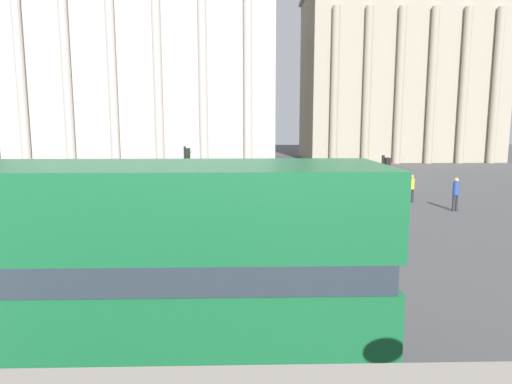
{
  "coord_description": "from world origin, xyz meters",
  "views": [
    {
      "loc": [
        -1.14,
        -2.42,
        4.7
      ],
      "look_at": [
        -0.65,
        15.57,
        1.99
      ],
      "focal_mm": 32.0,
      "sensor_mm": 36.0,
      "label": 1
    }
  ],
  "objects_px": {
    "plaza_building_right": "(396,77)",
    "pedestrian_blue": "(456,192)",
    "traffic_light_mid": "(384,184)",
    "traffic_light_far": "(187,169)",
    "pedestrian_yellow": "(412,187)",
    "pedestrian_olive": "(313,175)",
    "pedestrian_grey": "(307,253)",
    "double_decker_bus": "(46,271)",
    "plaza_building_left": "(149,71)",
    "traffic_light_near": "(255,213)",
    "car_navy": "(308,192)"
  },
  "relations": [
    {
      "from": "pedestrian_grey",
      "to": "car_navy",
      "type": "bearing_deg",
      "value": 99.29
    },
    {
      "from": "traffic_light_mid",
      "to": "pedestrian_blue",
      "type": "relative_size",
      "value": 1.88
    },
    {
      "from": "double_decker_bus",
      "to": "traffic_light_far",
      "type": "xyz_separation_m",
      "value": [
        0.23,
        17.17,
        0.04
      ]
    },
    {
      "from": "plaza_building_right",
      "to": "pedestrian_grey",
      "type": "height_order",
      "value": "plaza_building_right"
    },
    {
      "from": "pedestrian_yellow",
      "to": "plaza_building_left",
      "type": "bearing_deg",
      "value": -116.7
    },
    {
      "from": "plaza_building_left",
      "to": "pedestrian_yellow",
      "type": "relative_size",
      "value": 17.73
    },
    {
      "from": "car_navy",
      "to": "pedestrian_grey",
      "type": "xyz_separation_m",
      "value": [
        -1.97,
        -13.67,
        0.22
      ]
    },
    {
      "from": "double_decker_bus",
      "to": "traffic_light_mid",
      "type": "xyz_separation_m",
      "value": [
        9.09,
        10.99,
        -0.01
      ]
    },
    {
      "from": "traffic_light_mid",
      "to": "car_navy",
      "type": "xyz_separation_m",
      "value": [
        -1.94,
        8.26,
        -1.55
      ]
    },
    {
      "from": "double_decker_bus",
      "to": "car_navy",
      "type": "xyz_separation_m",
      "value": [
        7.14,
        19.25,
        -1.56
      ]
    },
    {
      "from": "traffic_light_mid",
      "to": "pedestrian_blue",
      "type": "distance_m",
      "value": 8.05
    },
    {
      "from": "plaza_building_right",
      "to": "traffic_light_near",
      "type": "xyz_separation_m",
      "value": [
        -19.78,
        -48.12,
        -8.56
      ]
    },
    {
      "from": "double_decker_bus",
      "to": "car_navy",
      "type": "relative_size",
      "value": 2.68
    },
    {
      "from": "plaza_building_right",
      "to": "pedestrian_olive",
      "type": "distance_m",
      "value": 33.52
    },
    {
      "from": "pedestrian_olive",
      "to": "plaza_building_right",
      "type": "bearing_deg",
      "value": 9.82
    },
    {
      "from": "car_navy",
      "to": "pedestrian_olive",
      "type": "relative_size",
      "value": 2.41
    },
    {
      "from": "traffic_light_near",
      "to": "pedestrian_yellow",
      "type": "height_order",
      "value": "traffic_light_near"
    },
    {
      "from": "plaza_building_left",
      "to": "traffic_light_mid",
      "type": "height_order",
      "value": "plaza_building_left"
    },
    {
      "from": "double_decker_bus",
      "to": "pedestrian_blue",
      "type": "height_order",
      "value": "double_decker_bus"
    },
    {
      "from": "pedestrian_blue",
      "to": "car_navy",
      "type": "bearing_deg",
      "value": -152.61
    },
    {
      "from": "pedestrian_grey",
      "to": "plaza_building_left",
      "type": "bearing_deg",
      "value": 124.37
    },
    {
      "from": "traffic_light_mid",
      "to": "pedestrian_yellow",
      "type": "xyz_separation_m",
      "value": [
        4.3,
        8.39,
        -1.3
      ]
    },
    {
      "from": "pedestrian_grey",
      "to": "pedestrian_yellow",
      "type": "distance_m",
      "value": 16.06
    },
    {
      "from": "double_decker_bus",
      "to": "plaza_building_right",
      "type": "relative_size",
      "value": 0.46
    },
    {
      "from": "plaza_building_left",
      "to": "traffic_light_near",
      "type": "relative_size",
      "value": 8.8
    },
    {
      "from": "traffic_light_near",
      "to": "pedestrian_yellow",
      "type": "relative_size",
      "value": 2.01
    },
    {
      "from": "plaza_building_right",
      "to": "traffic_light_mid",
      "type": "height_order",
      "value": "plaza_building_right"
    },
    {
      "from": "traffic_light_far",
      "to": "pedestrian_yellow",
      "type": "height_order",
      "value": "traffic_light_far"
    },
    {
      "from": "plaza_building_left",
      "to": "double_decker_bus",
      "type": "bearing_deg",
      "value": -80.83
    },
    {
      "from": "plaza_building_right",
      "to": "traffic_light_far",
      "type": "distance_m",
      "value": 43.77
    },
    {
      "from": "traffic_light_mid",
      "to": "traffic_light_far",
      "type": "relative_size",
      "value": 0.98
    },
    {
      "from": "double_decker_bus",
      "to": "plaza_building_right",
      "type": "distance_m",
      "value": 58.85
    },
    {
      "from": "traffic_light_near",
      "to": "traffic_light_far",
      "type": "relative_size",
      "value": 0.96
    },
    {
      "from": "car_navy",
      "to": "pedestrian_yellow",
      "type": "relative_size",
      "value": 2.52
    },
    {
      "from": "pedestrian_olive",
      "to": "pedestrian_yellow",
      "type": "relative_size",
      "value": 1.05
    },
    {
      "from": "plaza_building_left",
      "to": "traffic_light_near",
      "type": "xyz_separation_m",
      "value": [
        11.42,
        -43.07,
        -8.65
      ]
    },
    {
      "from": "pedestrian_blue",
      "to": "pedestrian_yellow",
      "type": "bearing_deg",
      "value": 162.78
    },
    {
      "from": "double_decker_bus",
      "to": "pedestrian_blue",
      "type": "bearing_deg",
      "value": 53.86
    },
    {
      "from": "traffic_light_near",
      "to": "traffic_light_mid",
      "type": "bearing_deg",
      "value": 46.65
    },
    {
      "from": "double_decker_bus",
      "to": "traffic_light_near",
      "type": "relative_size",
      "value": 3.35
    },
    {
      "from": "plaza_building_right",
      "to": "pedestrian_yellow",
      "type": "relative_size",
      "value": 14.59
    },
    {
      "from": "plaza_building_right",
      "to": "traffic_light_mid",
      "type": "distance_m",
      "value": 45.49
    },
    {
      "from": "plaza_building_left",
      "to": "pedestrian_yellow",
      "type": "height_order",
      "value": "plaza_building_left"
    },
    {
      "from": "car_navy",
      "to": "traffic_light_far",
      "type": "bearing_deg",
      "value": -118.81
    },
    {
      "from": "pedestrian_blue",
      "to": "pedestrian_olive",
      "type": "bearing_deg",
      "value": 174.02
    },
    {
      "from": "plaza_building_right",
      "to": "pedestrian_blue",
      "type": "xyz_separation_m",
      "value": [
        -8.64,
        -36.75,
        -9.72
      ]
    },
    {
      "from": "car_navy",
      "to": "pedestrian_blue",
      "type": "relative_size",
      "value": 2.31
    },
    {
      "from": "pedestrian_grey",
      "to": "traffic_light_near",
      "type": "bearing_deg",
      "value": -148.87
    },
    {
      "from": "pedestrian_olive",
      "to": "plaza_building_left",
      "type": "bearing_deg",
      "value": 72.59
    },
    {
      "from": "traffic_light_mid",
      "to": "car_navy",
      "type": "relative_size",
      "value": 0.82
    }
  ]
}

